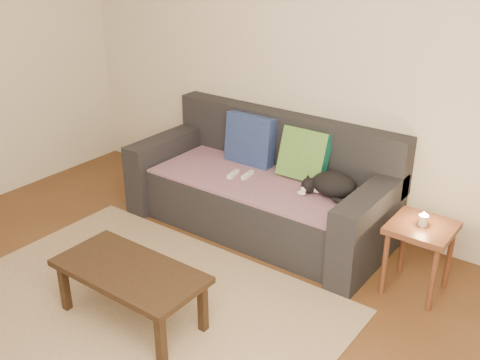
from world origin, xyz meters
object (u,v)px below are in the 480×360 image
object	(u,v)px
cat	(332,185)
coffee_table	(130,275)
wii_remote_b	(233,174)
side_table	(421,237)
wii_remote_a	(248,175)
sofa	(262,190)

from	to	relation	value
cat	coffee_table	distance (m)	1.61
wii_remote_b	coffee_table	bearing A→B (deg)	-178.81
side_table	wii_remote_a	bearing A→B (deg)	177.58
sofa	wii_remote_a	distance (m)	0.19
sofa	coffee_table	size ratio (longest dim) A/B	2.22
cat	wii_remote_a	xyz separation A→B (m)	(-0.69, -0.09, -0.07)
wii_remote_b	sofa	bearing A→B (deg)	-60.65
sofa	side_table	world-z (taller)	sofa
sofa	side_table	bearing A→B (deg)	-6.36
side_table	coffee_table	xyz separation A→B (m)	(-1.29, -1.35, -0.08)
sofa	cat	size ratio (longest dim) A/B	4.82
wii_remote_a	side_table	bearing A→B (deg)	-98.37
coffee_table	cat	bearing A→B (deg)	69.65
sofa	cat	bearing A→B (deg)	-0.35
cat	wii_remote_b	world-z (taller)	cat
sofa	coffee_table	world-z (taller)	sofa
sofa	cat	world-z (taller)	sofa
cat	wii_remote_b	bearing A→B (deg)	-156.95
coffee_table	wii_remote_a	bearing A→B (deg)	95.67
cat	wii_remote_b	xyz separation A→B (m)	(-0.80, -0.14, -0.07)
sofa	coffee_table	xyz separation A→B (m)	(0.06, -1.50, 0.02)
wii_remote_a	wii_remote_b	bearing A→B (deg)	113.31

